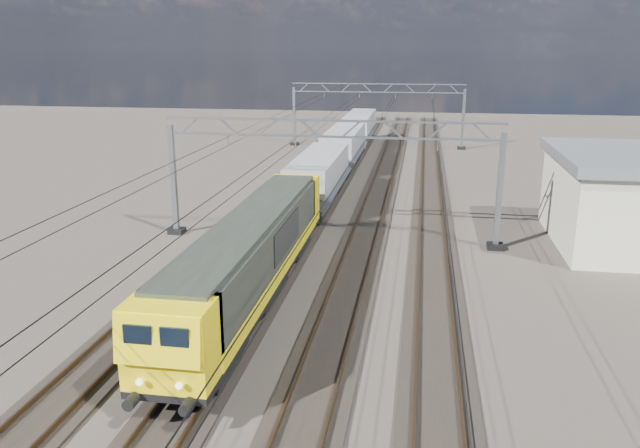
% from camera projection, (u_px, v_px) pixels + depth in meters
% --- Properties ---
extents(ground, '(160.00, 160.00, 0.00)m').
position_uv_depth(ground, '(319.00, 263.00, 33.05)').
color(ground, black).
rests_on(ground, ground).
extents(track_outer_west, '(2.60, 140.00, 0.30)m').
position_uv_depth(track_outer_west, '(210.00, 256.00, 33.97)').
color(track_outer_west, black).
rests_on(track_outer_west, ground).
extents(track_loco, '(2.60, 140.00, 0.30)m').
position_uv_depth(track_loco, '(282.00, 260.00, 33.34)').
color(track_loco, black).
rests_on(track_loco, ground).
extents(track_inner_east, '(2.60, 140.00, 0.30)m').
position_uv_depth(track_inner_east, '(356.00, 264.00, 32.72)').
color(track_inner_east, black).
rests_on(track_inner_east, ground).
extents(track_outer_east, '(2.60, 140.00, 0.30)m').
position_uv_depth(track_outer_east, '(433.00, 268.00, 32.09)').
color(track_outer_east, black).
rests_on(track_outer_east, ground).
extents(catenary_gantry_mid, '(19.90, 0.90, 7.11)m').
position_uv_depth(catenary_gantry_mid, '(330.00, 176.00, 35.77)').
color(catenary_gantry_mid, gray).
rests_on(catenary_gantry_mid, ground).
extents(catenary_gantry_far, '(19.90, 0.90, 7.11)m').
position_uv_depth(catenary_gantry_far, '(377.00, 112.00, 69.93)').
color(catenary_gantry_far, gray).
rests_on(catenary_gantry_far, ground).
extents(overhead_wires, '(12.03, 140.00, 0.53)m').
position_uv_depth(overhead_wires, '(339.00, 134.00, 39.06)').
color(overhead_wires, black).
rests_on(overhead_wires, ground).
extents(locomotive, '(2.76, 21.10, 3.62)m').
position_uv_depth(locomotive, '(253.00, 253.00, 27.37)').
color(locomotive, black).
rests_on(locomotive, ground).
extents(hopper_wagon_lead, '(3.38, 13.00, 3.25)m').
position_uv_depth(hopper_wagon_lead, '(319.00, 176.00, 44.19)').
color(hopper_wagon_lead, black).
rests_on(hopper_wagon_lead, ground).
extents(hopper_wagon_mid, '(3.38, 13.00, 3.25)m').
position_uv_depth(hopper_wagon_mid, '(344.00, 145.00, 57.66)').
color(hopper_wagon_mid, black).
rests_on(hopper_wagon_mid, ground).
extents(hopper_wagon_third, '(3.38, 13.00, 3.25)m').
position_uv_depth(hopper_wagon_third, '(359.00, 127.00, 71.13)').
color(hopper_wagon_third, black).
rests_on(hopper_wagon_third, ground).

